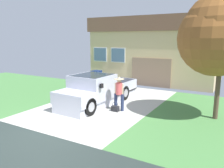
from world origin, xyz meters
TOP-DOWN VIEW (x-y plane):
  - pickup_truck at (-0.35, 3.96)m, footprint 2.05×5.25m
  - person_with_hat at (1.19, 3.76)m, footprint 0.49×0.49m
  - handbag at (1.10, 3.55)m, footprint 0.35×0.22m
  - house_with_garage at (-0.02, 12.65)m, footprint 9.73×5.93m
  - front_yard_tree at (5.20, 4.87)m, footprint 3.11×3.11m
  - wheeled_trash_bin at (-3.24, 8.46)m, footprint 0.60×0.72m

SIDE VIEW (x-z plane):
  - handbag at x=1.10m, z-range -0.09..0.38m
  - wheeled_trash_bin at x=-3.24m, z-range 0.04..1.09m
  - pickup_truck at x=-0.35m, z-range -0.10..1.50m
  - person_with_hat at x=1.19m, z-range 0.09..1.73m
  - house_with_garage at x=-0.02m, z-range 0.03..4.99m
  - front_yard_tree at x=5.20m, z-range 0.99..6.22m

